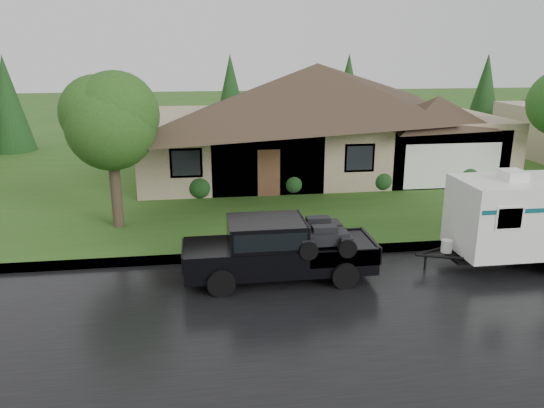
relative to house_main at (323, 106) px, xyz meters
The scene contains 8 objects.
ground 14.48m from the house_main, 99.41° to the right, with size 140.00×140.00×0.00m, color #2B571B.
road 16.40m from the house_main, 98.24° to the right, with size 140.00×8.00×0.01m, color black.
curb 12.32m from the house_main, 101.19° to the right, with size 140.00×0.50×0.15m, color gray.
lawn 4.36m from the house_main, 153.11° to the left, with size 140.00×26.00×0.15m, color #2B571B.
house_main is the anchor object (origin of this frame).
tree_left_green 12.66m from the house_main, 139.59° to the right, with size 3.41×3.41×5.64m.
shrub_row 5.42m from the house_main, 93.69° to the right, with size 13.60×1.00×1.00m.
pickup_truck 14.29m from the house_main, 108.65° to the right, with size 5.49×2.09×1.83m.
Camera 1 is at (-4.34, -13.68, 6.57)m, focal length 35.00 mm.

